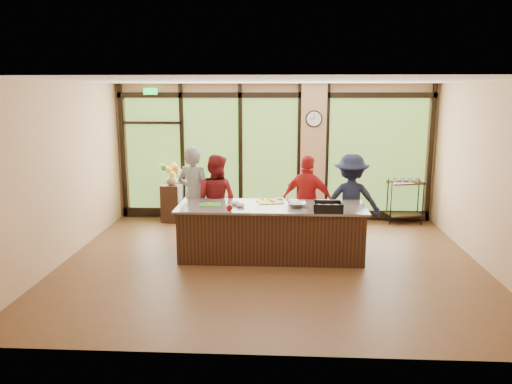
# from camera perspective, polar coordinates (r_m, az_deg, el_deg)

# --- Properties ---
(floor) EXTENTS (7.00, 7.00, 0.00)m
(floor) POSITION_cam_1_polar(r_m,az_deg,el_deg) (8.50, 1.66, -8.07)
(floor) COLOR brown
(floor) RESTS_ON ground
(ceiling) EXTENTS (7.00, 7.00, 0.00)m
(ceiling) POSITION_cam_1_polar(r_m,az_deg,el_deg) (8.00, 1.79, 12.60)
(ceiling) COLOR white
(ceiling) RESTS_ON back_wall
(back_wall) EXTENTS (7.00, 0.00, 7.00)m
(back_wall) POSITION_cam_1_polar(r_m,az_deg,el_deg) (11.08, 2.11, 4.53)
(back_wall) COLOR tan
(back_wall) RESTS_ON floor
(left_wall) EXTENTS (0.00, 6.00, 6.00)m
(left_wall) POSITION_cam_1_polar(r_m,az_deg,el_deg) (8.91, -21.41, 2.02)
(left_wall) COLOR tan
(left_wall) RESTS_ON floor
(right_wall) EXTENTS (0.00, 6.00, 6.00)m
(right_wall) POSITION_cam_1_polar(r_m,az_deg,el_deg) (8.76, 25.26, 1.56)
(right_wall) COLOR tan
(right_wall) RESTS_ON floor
(window_wall) EXTENTS (6.90, 0.12, 3.00)m
(window_wall) POSITION_cam_1_polar(r_m,az_deg,el_deg) (11.05, 2.95, 3.96)
(window_wall) COLOR tan
(window_wall) RESTS_ON floor
(island_base) EXTENTS (3.10, 1.00, 0.88)m
(island_base) POSITION_cam_1_polar(r_m,az_deg,el_deg) (8.65, 1.73, -4.66)
(island_base) COLOR black
(island_base) RESTS_ON floor
(countertop) EXTENTS (3.20, 1.10, 0.04)m
(countertop) POSITION_cam_1_polar(r_m,az_deg,el_deg) (8.53, 1.75, -1.69)
(countertop) COLOR #6E655B
(countertop) RESTS_ON island_base
(wall_clock) EXTENTS (0.36, 0.04, 0.36)m
(wall_clock) POSITION_cam_1_polar(r_m,az_deg,el_deg) (10.90, 6.64, 8.31)
(wall_clock) COLOR black
(wall_clock) RESTS_ON window_wall
(cook_left) EXTENTS (0.79, 0.64, 1.86)m
(cook_left) POSITION_cam_1_polar(r_m,az_deg,el_deg) (9.34, -7.08, -0.43)
(cook_left) COLOR gray
(cook_left) RESTS_ON floor
(cook_midleft) EXTENTS (1.01, 0.91, 1.70)m
(cook_midleft) POSITION_cam_1_polar(r_m,az_deg,el_deg) (9.32, -4.61, -0.89)
(cook_midleft) COLOR maroon
(cook_midleft) RESTS_ON floor
(cook_midright) EXTENTS (1.07, 0.74, 1.69)m
(cook_midright) POSITION_cam_1_polar(r_m,az_deg,el_deg) (9.23, 5.93, -1.07)
(cook_midright) COLOR red
(cook_midright) RESTS_ON floor
(cook_right) EXTENTS (1.14, 0.70, 1.72)m
(cook_right) POSITION_cam_1_polar(r_m,az_deg,el_deg) (9.36, 10.77, -0.95)
(cook_right) COLOR #171C33
(cook_right) RESTS_ON floor
(roasting_pan) EXTENTS (0.47, 0.37, 0.08)m
(roasting_pan) POSITION_cam_1_polar(r_m,az_deg,el_deg) (8.19, 8.20, -1.92)
(roasting_pan) COLOR black
(roasting_pan) RESTS_ON countertop
(mixing_bowl) EXTENTS (0.34, 0.34, 0.08)m
(mixing_bowl) POSITION_cam_1_polar(r_m,az_deg,el_deg) (8.45, 4.64, -1.44)
(mixing_bowl) COLOR silver
(mixing_bowl) RESTS_ON countertop
(cutting_board_left) EXTENTS (0.40, 0.32, 0.01)m
(cutting_board_left) POSITION_cam_1_polar(r_m,az_deg,el_deg) (8.60, -5.28, -1.45)
(cutting_board_left) COLOR #3D8C33
(cutting_board_left) RESTS_ON countertop
(cutting_board_center) EXTENTS (0.40, 0.31, 0.01)m
(cutting_board_center) POSITION_cam_1_polar(r_m,az_deg,el_deg) (8.90, 1.27, -0.95)
(cutting_board_center) COLOR yellow
(cutting_board_center) RESTS_ON countertop
(cutting_board_right) EXTENTS (0.48, 0.40, 0.01)m
(cutting_board_right) POSITION_cam_1_polar(r_m,az_deg,el_deg) (8.77, 1.68, -1.14)
(cutting_board_right) COLOR yellow
(cutting_board_right) RESTS_ON countertop
(prep_bowl_near) EXTENTS (0.15, 0.15, 0.04)m
(prep_bowl_near) POSITION_cam_1_polar(r_m,az_deg,el_deg) (8.43, -1.77, -1.55)
(prep_bowl_near) COLOR white
(prep_bowl_near) RESTS_ON countertop
(prep_bowl_mid) EXTENTS (0.18, 0.18, 0.05)m
(prep_bowl_mid) POSITION_cam_1_polar(r_m,az_deg,el_deg) (8.58, -2.38, -1.31)
(prep_bowl_mid) COLOR white
(prep_bowl_mid) RESTS_ON countertop
(prep_bowl_far) EXTENTS (0.17, 0.17, 0.03)m
(prep_bowl_far) POSITION_cam_1_polar(r_m,az_deg,el_deg) (8.96, 2.76, -0.80)
(prep_bowl_far) COLOR white
(prep_bowl_far) RESTS_ON countertop
(red_ramekin) EXTENTS (0.11, 0.11, 0.08)m
(red_ramekin) POSITION_cam_1_polar(r_m,az_deg,el_deg) (8.16, -3.04, -1.88)
(red_ramekin) COLOR #A11010
(red_ramekin) RESTS_ON countertop
(flower_stand) EXTENTS (0.47, 0.47, 0.83)m
(flower_stand) POSITION_cam_1_polar(r_m,az_deg,el_deg) (11.14, -9.53, -1.26)
(flower_stand) COLOR black
(flower_stand) RESTS_ON floor
(flower_vase) EXTENTS (0.28, 0.28, 0.26)m
(flower_vase) POSITION_cam_1_polar(r_m,az_deg,el_deg) (11.03, -9.62, 1.50)
(flower_vase) COLOR #927550
(flower_vase) RESTS_ON flower_stand
(bar_cart) EXTENTS (0.81, 0.57, 1.01)m
(bar_cart) POSITION_cam_1_polar(r_m,az_deg,el_deg) (11.30, 16.67, -0.43)
(bar_cart) COLOR black
(bar_cart) RESTS_ON floor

